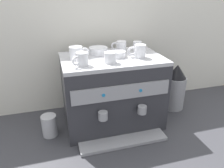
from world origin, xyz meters
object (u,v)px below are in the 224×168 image
at_px(ceramic_cup_0, 110,57).
at_px(ceramic_bowl_0, 118,54).
at_px(ceramic_cup_1, 139,51).
at_px(espresso_machine, 112,91).
at_px(ceramic_cup_2, 77,53).
at_px(ceramic_cup_4, 138,46).
at_px(coffee_grinder, 175,88).
at_px(milk_pitcher, 49,126).
at_px(ceramic_cup_5, 82,59).
at_px(ceramic_bowl_1, 98,51).
at_px(ceramic_cup_3, 121,46).

xyz_separation_m(ceramic_cup_0, ceramic_bowl_0, (0.08, 0.10, -0.01)).
bearing_deg(ceramic_cup_1, espresso_machine, 162.33).
bearing_deg(ceramic_cup_2, ceramic_cup_4, 8.68).
height_order(ceramic_cup_1, ceramic_cup_2, ceramic_cup_1).
relative_size(ceramic_cup_2, ceramic_bowl_0, 1.33).
xyz_separation_m(ceramic_cup_4, coffee_grinder, (0.32, -0.04, -0.34)).
distance_m(espresso_machine, ceramic_cup_2, 0.36).
bearing_deg(ceramic_cup_1, milk_pitcher, 179.48).
relative_size(ceramic_cup_2, coffee_grinder, 0.35).
distance_m(ceramic_cup_1, coffee_grinder, 0.52).
distance_m(ceramic_cup_1, ceramic_cup_4, 0.15).
xyz_separation_m(ceramic_cup_1, ceramic_cup_5, (-0.38, -0.06, -0.00)).
bearing_deg(coffee_grinder, ceramic_cup_2, -177.89).
bearing_deg(milk_pitcher, ceramic_cup_4, 11.96).
xyz_separation_m(ceramic_cup_5, coffee_grinder, (0.74, 0.16, -0.35)).
relative_size(ceramic_bowl_1, coffee_grinder, 0.35).
height_order(ceramic_cup_3, coffee_grinder, ceramic_cup_3).
bearing_deg(ceramic_cup_3, ceramic_cup_5, -144.89).
xyz_separation_m(ceramic_cup_2, ceramic_bowl_1, (0.15, 0.08, -0.02)).
bearing_deg(ceramic_cup_2, ceramic_cup_1, -11.27).
xyz_separation_m(ceramic_bowl_1, coffee_grinder, (0.60, -0.05, -0.33)).
distance_m(ceramic_cup_0, ceramic_cup_5, 0.17).
relative_size(ceramic_cup_0, ceramic_cup_3, 1.09).
height_order(ceramic_cup_5, milk_pitcher, ceramic_cup_5).
distance_m(ceramic_cup_2, coffee_grinder, 0.83).
distance_m(ceramic_cup_0, coffee_grinder, 0.68).
xyz_separation_m(ceramic_bowl_0, milk_pitcher, (-0.48, -0.04, -0.43)).
distance_m(espresso_machine, ceramic_bowl_1, 0.29).
relative_size(ceramic_cup_0, coffee_grinder, 0.30).
relative_size(ceramic_cup_4, ceramic_bowl_0, 1.03).
bearing_deg(milk_pitcher, ceramic_cup_1, -0.52).
bearing_deg(ceramic_cup_2, coffee_grinder, 2.11).
distance_m(ceramic_cup_2, milk_pitcher, 0.51).
bearing_deg(ceramic_bowl_0, ceramic_cup_1, -20.43).
height_order(espresso_machine, ceramic_cup_0, ceramic_cup_0).
height_order(ceramic_cup_3, milk_pitcher, ceramic_cup_3).
distance_m(ceramic_cup_4, ceramic_cup_5, 0.47).
height_order(ceramic_cup_3, ceramic_bowl_1, ceramic_cup_3).
distance_m(ceramic_bowl_0, milk_pitcher, 0.64).
height_order(ceramic_cup_0, coffee_grinder, ceramic_cup_0).
xyz_separation_m(ceramic_cup_2, milk_pitcher, (-0.22, -0.07, -0.45)).
distance_m(ceramic_cup_1, ceramic_bowl_1, 0.28).
bearing_deg(ceramic_cup_5, ceramic_cup_3, 35.11).
distance_m(ceramic_cup_0, ceramic_cup_2, 0.22).
bearing_deg(ceramic_cup_4, espresso_machine, -156.72).
xyz_separation_m(espresso_machine, ceramic_cup_3, (0.09, 0.10, 0.28)).
relative_size(ceramic_cup_0, ceramic_cup_2, 0.86).
relative_size(ceramic_cup_3, milk_pitcher, 0.69).
distance_m(ceramic_cup_2, ceramic_cup_3, 0.32).
height_order(ceramic_cup_2, milk_pitcher, ceramic_cup_2).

